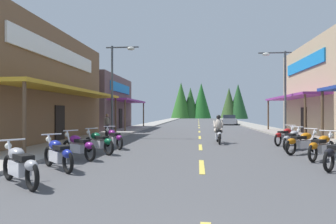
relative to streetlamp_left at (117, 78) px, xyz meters
The scene contains 20 objects.
ground 18.55m from the streetlamp_left, 72.53° to the left, with size 10.76×99.84×0.10m, color #4C4C4F.
sidewalk_left 17.76m from the streetlamp_left, 94.21° to the left, with size 2.66×99.84×0.12m, color #9E9991.
sidewalk_right 21.47m from the streetlamp_left, 54.89° to the left, with size 2.66×99.84×0.12m, color gray.
centerline_dashes 23.05m from the streetlamp_left, 76.15° to the left, with size 0.16×77.36×0.01m.
storefront_left_far 12.43m from the streetlamp_left, 122.69° to the left, with size 10.03×10.09×5.38m.
streetlamp_left is the anchor object (origin of this frame).
streetlamp_right 10.99m from the streetlamp_left, ahead, with size 2.19×0.30×5.88m.
motorcycle_parked_right_3 13.06m from the streetlamp_left, 39.61° to the right, with size 1.55×1.62×1.04m.
motorcycle_parked_right_4 12.08m from the streetlamp_left, 34.24° to the right, with size 1.81×1.31×1.04m.
motorcycle_parked_right_5 11.41m from the streetlamp_left, 27.75° to the right, with size 1.37×1.77×1.04m.
motorcycle_parked_right_6 10.90m from the streetlamp_left, 17.86° to the right, with size 1.56×1.61×1.04m.
motorcycle_parked_left_0 13.11m from the streetlamp_left, 84.42° to the right, with size 1.73×1.41×1.04m.
motorcycle_parked_left_1 11.35m from the streetlamp_left, 83.44° to the right, with size 1.63×1.53×1.04m.
motorcycle_parked_left_2 9.49m from the streetlamp_left, 83.29° to the right, with size 1.79×1.33×1.04m.
motorcycle_parked_left_3 8.17m from the streetlamp_left, 80.17° to the right, with size 1.74×1.41×1.04m.
motorcycle_parked_left_4 6.62m from the streetlamp_left, 76.07° to the right, with size 1.40×1.74×1.04m.
rider_cruising_lead 7.71m from the streetlamp_left, 22.22° to the right, with size 0.60×2.14×1.57m.
pedestrian_waiting 3.36m from the streetlamp_left, 135.88° to the left, with size 0.41×0.50×1.61m.
parked_car_curbside 24.99m from the streetlamp_left, 67.16° to the left, with size 2.23×4.38×1.40m.
treeline_backdrop 69.51m from the streetlamp_left, 84.09° to the left, with size 22.25×11.29×10.96m.
Camera 1 is at (-0.11, -1.33, 1.68)m, focal length 31.49 mm.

